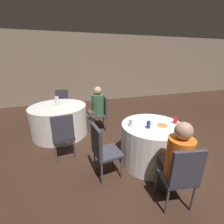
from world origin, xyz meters
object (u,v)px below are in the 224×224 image
table_far (59,120)px  soda_can_blue (148,125)px  soda_can_red (175,120)px  chair_near_west (102,148)px  bottle_far (57,101)px  chair_far_north (62,102)px  chair_far_east (102,110)px  chair_far_south (63,133)px  chair_near_south (181,174)px  soda_can_silver (131,123)px  table_near (151,143)px  person_green_jacket (96,109)px  pizza_plate_near (163,125)px  person_orange_shirt (174,162)px

table_far → soda_can_blue: soda_can_blue is taller
soda_can_red → chair_near_west: bearing=-177.8°
bottle_far → chair_far_north: bearing=85.0°
chair_far_east → chair_far_south: 1.43m
chair_near_south → soda_can_blue: size_ratio=7.55×
chair_near_west → soda_can_red: size_ratio=7.55×
chair_far_south → soda_can_silver: size_ratio=7.55×
chair_near_south → chair_far_south: size_ratio=1.00×
table_near → chair_far_north: 3.14m
chair_near_west → person_green_jacket: person_green_jacket is taller
chair_near_west → table_near: bearing=90.0°
chair_far_east → pizza_plate_near: bearing=-155.6°
pizza_plate_near → soda_can_red: bearing=5.6°
soda_can_silver → bottle_far: bottle_far is taller
chair_far_south → soda_can_silver: chair_far_south is taller
chair_far_south → soda_can_blue: bearing=-30.6°
chair_far_east → soda_can_silver: size_ratio=7.55×
chair_near_south → soda_can_red: size_ratio=7.55×
pizza_plate_near → soda_can_red: soda_can_red is taller
person_green_jacket → chair_near_south: bearing=-165.7°
chair_near_west → person_orange_shirt: size_ratio=0.78×
chair_far_north → soda_can_blue: (1.38, -2.84, 0.27)m
person_orange_shirt → soda_can_blue: person_orange_shirt is taller
chair_far_north → person_orange_shirt: 3.78m
table_near → person_orange_shirt: person_orange_shirt is taller
chair_near_west → chair_far_east: (0.43, 1.72, 0.00)m
table_far → person_orange_shirt: (1.47, -2.44, 0.21)m
chair_far_east → soda_can_silver: (0.13, -1.53, 0.27)m
chair_far_north → person_green_jacket: (0.83, -1.14, 0.05)m
chair_near_south → soda_can_blue: 0.89m
table_far → chair_far_south: chair_far_south is taller
chair_far_east → table_near: bearing=-158.8°
chair_near_south → person_green_jacket: size_ratio=0.78×
table_far → chair_near_west: chair_near_west is taller
chair_far_south → person_green_jacket: bearing=46.3°
person_green_jacket → chair_far_south: bearing=144.3°
chair_near_south → soda_can_silver: size_ratio=7.55×
chair_far_north → soda_can_blue: 3.17m
soda_can_red → pizza_plate_near: bearing=-174.4°
soda_can_red → bottle_far: 2.66m
soda_can_silver → chair_near_south: bearing=-78.0°
bottle_far → person_green_jacket: bearing=-3.1°
person_green_jacket → pizza_plate_near: (0.82, -1.70, 0.16)m
pizza_plate_near → soda_can_silver: size_ratio=1.80×
table_near → soda_can_silver: size_ratio=8.94×
table_far → soda_can_red: size_ratio=11.11×
chair_near_south → person_green_jacket: person_green_jacket is taller
chair_near_west → chair_near_south: bearing=36.1°
table_near → chair_far_north: bearing=119.0°
person_green_jacket → soda_can_silver: bearing=-166.1°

